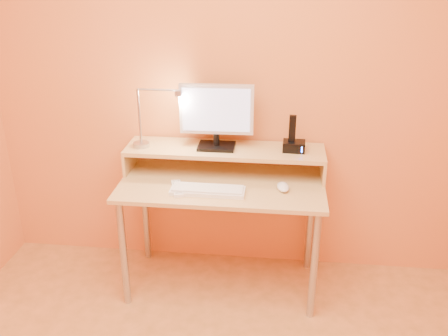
# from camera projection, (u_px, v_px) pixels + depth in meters

# --- Properties ---
(wall_back) EXTENTS (3.00, 0.04, 2.50)m
(wall_back) POSITION_uv_depth(u_px,v_px,m) (228.00, 81.00, 3.01)
(wall_back) COLOR orange
(wall_back) RESTS_ON floor
(desk_leg_fl) EXTENTS (0.04, 0.04, 0.69)m
(desk_leg_fl) POSITION_uv_depth(u_px,v_px,m) (124.00, 254.00, 2.91)
(desk_leg_fl) COLOR #A6A6AF
(desk_leg_fl) RESTS_ON floor
(desk_leg_fr) EXTENTS (0.04, 0.04, 0.69)m
(desk_leg_fr) POSITION_uv_depth(u_px,v_px,m) (314.00, 266.00, 2.80)
(desk_leg_fr) COLOR #A6A6AF
(desk_leg_fr) RESTS_ON floor
(desk_leg_bl) EXTENTS (0.04, 0.04, 0.69)m
(desk_leg_bl) POSITION_uv_depth(u_px,v_px,m) (146.00, 213.00, 3.37)
(desk_leg_bl) COLOR #A6A6AF
(desk_leg_bl) RESTS_ON floor
(desk_leg_br) EXTENTS (0.04, 0.04, 0.69)m
(desk_leg_br) POSITION_uv_depth(u_px,v_px,m) (310.00, 222.00, 3.25)
(desk_leg_br) COLOR #A6A6AF
(desk_leg_br) RESTS_ON floor
(desk_lower) EXTENTS (1.20, 0.60, 0.02)m
(desk_lower) POSITION_uv_depth(u_px,v_px,m) (222.00, 184.00, 2.94)
(desk_lower) COLOR tan
(desk_lower) RESTS_ON floor
(shelf_riser_left) EXTENTS (0.02, 0.30, 0.14)m
(shelf_riser_left) POSITION_uv_depth(u_px,v_px,m) (131.00, 158.00, 3.10)
(shelf_riser_left) COLOR tan
(shelf_riser_left) RESTS_ON desk_lower
(shelf_riser_right) EXTENTS (0.02, 0.30, 0.14)m
(shelf_riser_right) POSITION_uv_depth(u_px,v_px,m) (323.00, 166.00, 2.98)
(shelf_riser_right) COLOR tan
(shelf_riser_right) RESTS_ON desk_lower
(desk_shelf) EXTENTS (1.20, 0.30, 0.02)m
(desk_shelf) POSITION_uv_depth(u_px,v_px,m) (225.00, 150.00, 3.01)
(desk_shelf) COLOR tan
(desk_shelf) RESTS_ON desk_lower
(monitor_foot) EXTENTS (0.22, 0.16, 0.02)m
(monitor_foot) POSITION_uv_depth(u_px,v_px,m) (217.00, 146.00, 3.01)
(monitor_foot) COLOR black
(monitor_foot) RESTS_ON desk_shelf
(monitor_neck) EXTENTS (0.04, 0.04, 0.07)m
(monitor_neck) POSITION_uv_depth(u_px,v_px,m) (216.00, 139.00, 2.99)
(monitor_neck) COLOR black
(monitor_neck) RESTS_ON monitor_foot
(monitor_panel) EXTENTS (0.44, 0.05, 0.30)m
(monitor_panel) POSITION_uv_depth(u_px,v_px,m) (217.00, 109.00, 2.92)
(monitor_panel) COLOR silver
(monitor_panel) RESTS_ON monitor_neck
(monitor_back) EXTENTS (0.39, 0.02, 0.25)m
(monitor_back) POSITION_uv_depth(u_px,v_px,m) (217.00, 108.00, 2.94)
(monitor_back) COLOR black
(monitor_back) RESTS_ON monitor_panel
(monitor_screen) EXTENTS (0.40, 0.01, 0.26)m
(monitor_screen) POSITION_uv_depth(u_px,v_px,m) (216.00, 110.00, 2.91)
(monitor_screen) COLOR #AEB0D8
(monitor_screen) RESTS_ON monitor_panel
(lamp_base) EXTENTS (0.10, 0.10, 0.02)m
(lamp_base) POSITION_uv_depth(u_px,v_px,m) (141.00, 144.00, 3.02)
(lamp_base) COLOR #A6A6AF
(lamp_base) RESTS_ON desk_shelf
(lamp_post) EXTENTS (0.01, 0.01, 0.33)m
(lamp_post) POSITION_uv_depth(u_px,v_px,m) (139.00, 116.00, 2.95)
(lamp_post) COLOR #A6A6AF
(lamp_post) RESTS_ON lamp_base
(lamp_arm) EXTENTS (0.24, 0.01, 0.01)m
(lamp_arm) POSITION_uv_depth(u_px,v_px,m) (158.00, 90.00, 2.87)
(lamp_arm) COLOR #A6A6AF
(lamp_arm) RESTS_ON lamp_post
(lamp_head) EXTENTS (0.04, 0.04, 0.03)m
(lamp_head) POSITION_uv_depth(u_px,v_px,m) (178.00, 93.00, 2.87)
(lamp_head) COLOR #A6A6AF
(lamp_head) RESTS_ON lamp_arm
(lamp_bulb) EXTENTS (0.03, 0.03, 0.00)m
(lamp_bulb) POSITION_uv_depth(u_px,v_px,m) (178.00, 96.00, 2.87)
(lamp_bulb) COLOR #FFEAC6
(lamp_bulb) RESTS_ON lamp_head
(phone_dock) EXTENTS (0.13, 0.11, 0.06)m
(phone_dock) POSITION_uv_depth(u_px,v_px,m) (294.00, 146.00, 2.95)
(phone_dock) COLOR black
(phone_dock) RESTS_ON desk_shelf
(phone_handset) EXTENTS (0.04, 0.03, 0.16)m
(phone_handset) POSITION_uv_depth(u_px,v_px,m) (292.00, 128.00, 2.91)
(phone_handset) COLOR black
(phone_handset) RESTS_ON phone_dock
(phone_led) EXTENTS (0.01, 0.00, 0.04)m
(phone_led) POSITION_uv_depth(u_px,v_px,m) (302.00, 150.00, 2.90)
(phone_led) COLOR #3775FF
(phone_led) RESTS_ON phone_dock
(keyboard) EXTENTS (0.42, 0.14, 0.02)m
(keyboard) POSITION_uv_depth(u_px,v_px,m) (208.00, 191.00, 2.81)
(keyboard) COLOR white
(keyboard) RESTS_ON desk_lower
(mouse) EXTENTS (0.09, 0.13, 0.04)m
(mouse) POSITION_uv_depth(u_px,v_px,m) (283.00, 187.00, 2.83)
(mouse) COLOR silver
(mouse) RESTS_ON desk_lower
(remote_control) EXTENTS (0.11, 0.21, 0.02)m
(remote_control) POSITION_uv_depth(u_px,v_px,m) (177.00, 188.00, 2.84)
(remote_control) COLOR white
(remote_control) RESTS_ON desk_lower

